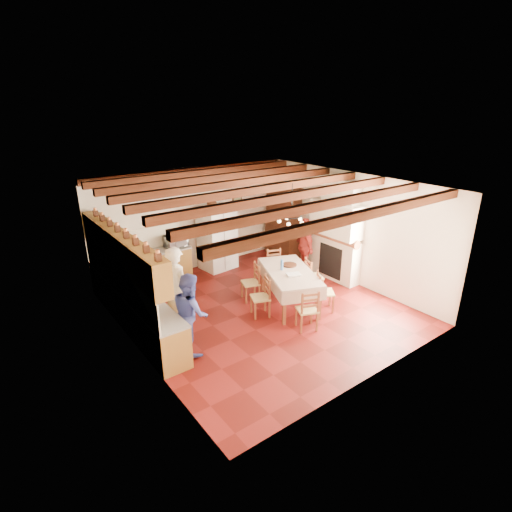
# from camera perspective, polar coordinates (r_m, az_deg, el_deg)

# --- Properties ---
(floor) EXTENTS (6.00, 6.50, 0.02)m
(floor) POSITION_cam_1_polar(r_m,az_deg,el_deg) (9.75, 0.59, -7.56)
(floor) COLOR #4C0D0A
(floor) RESTS_ON ground
(ceiling) EXTENTS (6.00, 6.50, 0.02)m
(ceiling) POSITION_cam_1_polar(r_m,az_deg,el_deg) (8.72, 0.66, 10.13)
(ceiling) COLOR white
(ceiling) RESTS_ON ground
(wall_back) EXTENTS (6.00, 0.02, 3.00)m
(wall_back) POSITION_cam_1_polar(r_m,az_deg,el_deg) (11.76, -9.07, 5.20)
(wall_back) COLOR beige
(wall_back) RESTS_ON ground
(wall_front) EXTENTS (6.00, 0.02, 3.00)m
(wall_front) POSITION_cam_1_polar(r_m,az_deg,el_deg) (7.04, 17.00, -6.65)
(wall_front) COLOR beige
(wall_front) RESTS_ON ground
(wall_left) EXTENTS (0.02, 6.50, 3.00)m
(wall_left) POSITION_cam_1_polar(r_m,az_deg,el_deg) (7.82, -17.27, -3.82)
(wall_left) COLOR beige
(wall_left) RESTS_ON ground
(wall_right) EXTENTS (0.02, 6.50, 3.00)m
(wall_right) POSITION_cam_1_polar(r_m,az_deg,el_deg) (11.12, 13.10, 3.98)
(wall_right) COLOR beige
(wall_right) RESTS_ON ground
(ceiling_beams) EXTENTS (6.00, 6.30, 0.16)m
(ceiling_beams) POSITION_cam_1_polar(r_m,az_deg,el_deg) (8.74, 0.66, 9.49)
(ceiling_beams) COLOR #34140A
(ceiling_beams) RESTS_ON ground
(lower_cabinets_left) EXTENTS (0.60, 4.30, 0.86)m
(lower_cabinets_left) POSITION_cam_1_polar(r_m,az_deg,el_deg) (9.27, -17.04, -7.12)
(lower_cabinets_left) COLOR olive
(lower_cabinets_left) RESTS_ON ground
(lower_cabinets_back) EXTENTS (2.30, 0.60, 0.86)m
(lower_cabinets_back) POSITION_cam_1_polar(r_m,az_deg,el_deg) (11.24, -14.98, -1.81)
(lower_cabinets_back) COLOR olive
(lower_cabinets_back) RESTS_ON ground
(countertop_left) EXTENTS (0.62, 4.30, 0.04)m
(countertop_left) POSITION_cam_1_polar(r_m,az_deg,el_deg) (9.07, -17.34, -4.61)
(countertop_left) COLOR gray
(countertop_left) RESTS_ON lower_cabinets_left
(countertop_back) EXTENTS (2.34, 0.62, 0.04)m
(countertop_back) POSITION_cam_1_polar(r_m,az_deg,el_deg) (11.08, -15.20, 0.34)
(countertop_back) COLOR gray
(countertop_back) RESTS_ON lower_cabinets_back
(backsplash_left) EXTENTS (0.03, 4.30, 0.60)m
(backsplash_left) POSITION_cam_1_polar(r_m,az_deg,el_deg) (8.87, -19.28, -3.18)
(backsplash_left) COLOR white
(backsplash_left) RESTS_ON ground
(backsplash_back) EXTENTS (2.30, 0.03, 0.60)m
(backsplash_back) POSITION_cam_1_polar(r_m,az_deg,el_deg) (11.23, -15.90, 2.28)
(backsplash_back) COLOR white
(backsplash_back) RESTS_ON ground
(upper_cabinets) EXTENTS (0.35, 4.20, 0.70)m
(upper_cabinets) POSITION_cam_1_polar(r_m,az_deg,el_deg) (8.68, -18.79, 0.98)
(upper_cabinets) COLOR olive
(upper_cabinets) RESTS_ON ground
(fireplace) EXTENTS (0.56, 1.60, 2.80)m
(fireplace) POSITION_cam_1_polar(r_m,az_deg,el_deg) (11.06, 11.29, 3.49)
(fireplace) COLOR silver
(fireplace) RESTS_ON ground
(wall_picture) EXTENTS (0.34, 0.03, 0.42)m
(wall_picture) POSITION_cam_1_polar(r_m,az_deg,el_deg) (12.42, -2.73, 7.95)
(wall_picture) COLOR black
(wall_picture) RESTS_ON ground
(refrigerator) EXTENTS (1.02, 0.88, 1.89)m
(refrigerator) POSITION_cam_1_polar(r_m,az_deg,el_deg) (11.81, -5.55, 2.61)
(refrigerator) COLOR white
(refrigerator) RESTS_ON floor
(hutch) EXTENTS (0.54, 1.26, 2.27)m
(hutch) POSITION_cam_1_polar(r_m,az_deg,el_deg) (12.68, 3.90, 4.86)
(hutch) COLOR #36140B
(hutch) RESTS_ON floor
(dining_table) EXTENTS (1.73, 2.28, 0.89)m
(dining_table) POSITION_cam_1_polar(r_m,az_deg,el_deg) (9.65, 4.81, -2.60)
(dining_table) COLOR beige
(dining_table) RESTS_ON floor
(chandelier) EXTENTS (0.47, 0.47, 0.03)m
(chandelier) POSITION_cam_1_polar(r_m,az_deg,el_deg) (9.17, 5.09, 5.72)
(chandelier) COLOR black
(chandelier) RESTS_ON ground
(chair_left_near) EXTENTS (0.53, 0.54, 0.96)m
(chair_left_near) POSITION_cam_1_polar(r_m,az_deg,el_deg) (9.24, 0.62, -5.84)
(chair_left_near) COLOR brown
(chair_left_near) RESTS_ON floor
(chair_left_far) EXTENTS (0.51, 0.52, 0.96)m
(chair_left_far) POSITION_cam_1_polar(r_m,az_deg,el_deg) (9.97, -0.80, -3.75)
(chair_left_far) COLOR brown
(chair_left_far) RESTS_ON floor
(chair_right_near) EXTENTS (0.57, 0.57, 0.96)m
(chair_right_near) POSITION_cam_1_polar(r_m,az_deg,el_deg) (9.63, 9.84, -5.02)
(chair_right_near) COLOR brown
(chair_right_near) RESTS_ON floor
(chair_right_far) EXTENTS (0.52, 0.53, 0.96)m
(chair_right_far) POSITION_cam_1_polar(r_m,az_deg,el_deg) (10.42, 8.27, -2.85)
(chair_right_far) COLOR brown
(chair_right_far) RESTS_ON floor
(chair_end_near) EXTENTS (0.54, 0.53, 0.96)m
(chair_end_near) POSITION_cam_1_polar(r_m,az_deg,el_deg) (8.80, 7.30, -7.52)
(chair_end_near) COLOR brown
(chair_end_near) RESTS_ON floor
(chair_end_far) EXTENTS (0.54, 0.53, 0.96)m
(chair_end_far) POSITION_cam_1_polar(r_m,az_deg,el_deg) (10.87, 2.81, -1.59)
(chair_end_far) COLOR brown
(chair_end_far) RESTS_ON floor
(person_man) EXTENTS (0.63, 0.81, 1.96)m
(person_man) POSITION_cam_1_polar(r_m,az_deg,el_deg) (8.55, -11.22, -4.89)
(person_man) COLOR white
(person_man) RESTS_ON floor
(person_woman_blue) EXTENTS (0.75, 0.90, 1.65)m
(person_woman_blue) POSITION_cam_1_polar(r_m,az_deg,el_deg) (7.97, -9.34, -8.00)
(person_woman_blue) COLOR #3A4698
(person_woman_blue) RESTS_ON floor
(person_woman_red) EXTENTS (0.72, 1.06, 1.67)m
(person_woman_red) POSITION_cam_1_polar(r_m,az_deg,el_deg) (11.44, 6.92, 1.37)
(person_woman_red) COLOR #BA322B
(person_woman_red) RESTS_ON floor
(microwave) EXTENTS (0.65, 0.47, 0.33)m
(microwave) POSITION_cam_1_polar(r_m,az_deg,el_deg) (11.32, -11.38, 2.13)
(microwave) COLOR silver
(microwave) RESTS_ON countertop_back
(fridge_vase) EXTENTS (0.31, 0.31, 0.29)m
(fridge_vase) POSITION_cam_1_polar(r_m,az_deg,el_deg) (11.44, -6.34, 7.66)
(fridge_vase) COLOR #36140B
(fridge_vase) RESTS_ON refrigerator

